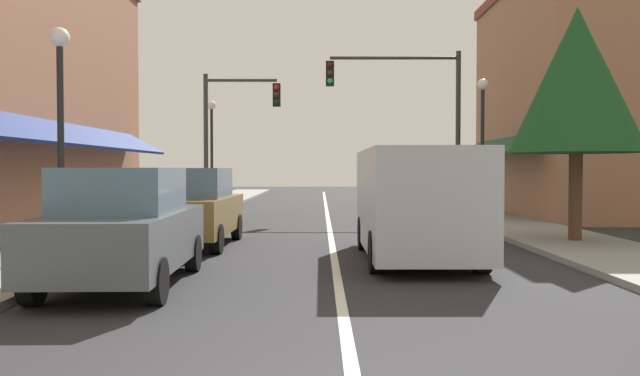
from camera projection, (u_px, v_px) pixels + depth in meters
name	position (u px, v px, depth m)	size (l,w,h in m)	color
ground_plane	(328.00, 219.00, 22.16)	(80.00, 80.00, 0.00)	#28282B
sidewalk_left	(169.00, 218.00, 22.16)	(2.60, 56.00, 0.12)	gray
sidewalk_right	(487.00, 218.00, 22.16)	(2.60, 56.00, 0.12)	gray
lane_center_stripe	(328.00, 219.00, 22.16)	(0.14, 52.00, 0.01)	silver
storefront_right_block	(582.00, 98.00, 24.02)	(6.77, 10.20, 8.83)	#9E6B4C
parked_car_nearest_left	(124.00, 228.00, 9.52)	(1.87, 4.14, 1.77)	#4C5156
parked_car_second_left	(193.00, 207.00, 14.49)	(1.85, 4.13, 1.77)	brown
van_in_lane	(415.00, 200.00, 12.29)	(2.01, 5.18, 2.12)	#B2B7BC
traffic_signal_mast_arm	(414.00, 104.00, 23.47)	(4.95, 0.50, 6.06)	#333333
traffic_signal_left_corner	(231.00, 121.00, 25.30)	(3.06, 0.50, 5.49)	#333333
street_lamp_left_near	(61.00, 103.00, 11.68)	(0.36, 0.36, 4.32)	black
street_lamp_right_mid	(483.00, 126.00, 20.27)	(0.36, 0.36, 4.60)	black
street_lamp_left_far	(212.00, 136.00, 27.15)	(0.36, 0.36, 4.62)	black
tree_right_near	(577.00, 81.00, 14.61)	(3.02, 3.02, 5.44)	#4C331E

